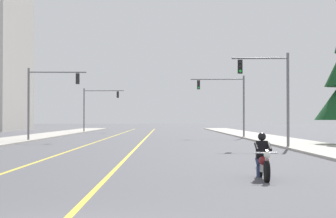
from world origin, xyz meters
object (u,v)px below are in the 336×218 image
object	(u,v)px
traffic_signal_near_right	(272,86)
traffic_signal_near_left	(45,93)
motorcycle_with_rider	(263,161)
traffic_signal_mid_left	(96,103)
traffic_signal_mid_right	(228,96)

from	to	relation	value
traffic_signal_near_right	traffic_signal_near_left	world-z (taller)	same
motorcycle_with_rider	traffic_signal_near_left	distance (m)	31.80
traffic_signal_mid_left	traffic_signal_mid_right	bearing A→B (deg)	-54.09
motorcycle_with_rider	traffic_signal_mid_right	xyz separation A→B (m)	(3.26, 36.63, 3.54)
motorcycle_with_rider	traffic_signal_mid_left	bearing A→B (deg)	102.21
traffic_signal_mid_right	motorcycle_with_rider	bearing A→B (deg)	-95.09
traffic_signal_near_right	traffic_signal_near_left	distance (m)	20.12
traffic_signal_near_left	traffic_signal_mid_left	world-z (taller)	same
motorcycle_with_rider	traffic_signal_mid_right	bearing A→B (deg)	84.91
motorcycle_with_rider	traffic_signal_mid_left	size ratio (longest dim) A/B	0.35
traffic_signal_near_right	traffic_signal_mid_left	size ratio (longest dim) A/B	1.00
traffic_signal_near_left	traffic_signal_mid_right	size ratio (longest dim) A/B	1.00
traffic_signal_mid_right	traffic_signal_near_left	bearing A→B (deg)	-154.34
traffic_signal_near_left	traffic_signal_mid_left	size ratio (longest dim) A/B	1.00
traffic_signal_mid_right	traffic_signal_mid_left	bearing A→B (deg)	125.91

